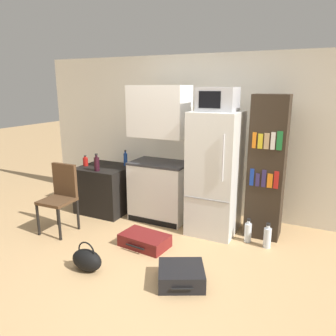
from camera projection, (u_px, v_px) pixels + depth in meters
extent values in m
plane|color=tan|center=(147.00, 270.00, 3.57)|extent=(24.00, 24.00, 0.00)
cube|color=silver|center=(223.00, 136.00, 4.93)|extent=(6.40, 0.10, 2.40)
cube|color=black|center=(106.00, 189.00, 5.18)|extent=(0.76, 0.71, 0.72)
cube|color=white|center=(160.00, 192.00, 4.85)|extent=(0.82, 0.53, 0.84)
cube|color=#333338|center=(160.00, 163.00, 4.74)|extent=(0.84, 0.54, 0.03)
cube|color=white|center=(159.00, 111.00, 4.56)|extent=(0.82, 0.45, 0.71)
cube|color=black|center=(152.00, 222.00, 4.71)|extent=(0.79, 0.01, 0.08)
cube|color=silver|center=(215.00, 173.00, 4.34)|extent=(0.62, 0.65, 1.63)
cube|color=gray|center=(206.00, 200.00, 4.11)|extent=(0.59, 0.01, 0.01)
cylinder|color=silver|center=(223.00, 158.00, 3.88)|extent=(0.02, 0.02, 0.57)
cube|color=#B7B7BC|center=(218.00, 99.00, 4.10)|extent=(0.48, 0.37, 0.30)
cube|color=black|center=(210.00, 100.00, 3.95)|extent=(0.28, 0.01, 0.20)
cube|color=#2D2319|center=(267.00, 168.00, 4.18)|extent=(0.44, 0.34, 1.85)
cube|color=#193899|center=(252.00, 177.00, 4.11)|extent=(0.05, 0.01, 0.22)
cube|color=#332856|center=(258.00, 180.00, 4.09)|extent=(0.05, 0.01, 0.17)
cube|color=#332856|center=(264.00, 179.00, 4.05)|extent=(0.05, 0.01, 0.22)
cube|color=orange|center=(270.00, 181.00, 4.02)|extent=(0.06, 0.01, 0.18)
cube|color=red|center=(276.00, 180.00, 3.99)|extent=(0.05, 0.01, 0.22)
cube|color=orange|center=(254.00, 140.00, 4.00)|extent=(0.05, 0.01, 0.20)
cube|color=gold|center=(260.00, 141.00, 3.97)|extent=(0.06, 0.01, 0.18)
cube|color=tan|center=(267.00, 141.00, 3.94)|extent=(0.06, 0.01, 0.19)
cube|color=silver|center=(273.00, 141.00, 3.90)|extent=(0.05, 0.01, 0.21)
cube|color=#1E7033|center=(280.00, 141.00, 3.87)|extent=(0.06, 0.01, 0.23)
cylinder|color=black|center=(97.00, 164.00, 4.81)|extent=(0.08, 0.08, 0.20)
cylinder|color=black|center=(96.00, 156.00, 4.78)|extent=(0.04, 0.04, 0.04)
cylinder|color=black|center=(96.00, 154.00, 4.77)|extent=(0.04, 0.04, 0.02)
cylinder|color=#1E47A3|center=(126.00, 159.00, 5.14)|extent=(0.06, 0.06, 0.19)
cylinder|color=#1E47A3|center=(125.00, 152.00, 5.11)|extent=(0.03, 0.03, 0.03)
cylinder|color=black|center=(125.00, 151.00, 5.11)|extent=(0.03, 0.03, 0.02)
cylinder|color=#AD1914|center=(85.00, 162.00, 5.13)|extent=(0.08, 0.08, 0.13)
cylinder|color=#AD1914|center=(85.00, 157.00, 5.11)|extent=(0.04, 0.04, 0.02)
cylinder|color=black|center=(85.00, 156.00, 5.11)|extent=(0.04, 0.04, 0.01)
cylinder|color=black|center=(38.00, 220.00, 4.34)|extent=(0.04, 0.04, 0.43)
cylinder|color=black|center=(59.00, 225.00, 4.20)|extent=(0.04, 0.04, 0.43)
cylinder|color=black|center=(57.00, 211.00, 4.66)|extent=(0.04, 0.04, 0.43)
cylinder|color=black|center=(78.00, 215.00, 4.52)|extent=(0.04, 0.04, 0.43)
cube|color=#4C331E|center=(57.00, 201.00, 4.37)|extent=(0.41, 0.41, 0.04)
cube|color=#4C331E|center=(65.00, 180.00, 4.47)|extent=(0.38, 0.06, 0.45)
cube|color=maroon|center=(145.00, 240.00, 4.07)|extent=(0.62, 0.42, 0.16)
cylinder|color=black|center=(135.00, 247.00, 3.90)|extent=(0.27, 0.05, 0.02)
cube|color=black|center=(181.00, 275.00, 3.31)|extent=(0.60, 0.58, 0.17)
cylinder|color=black|center=(182.00, 289.00, 3.08)|extent=(0.19, 0.11, 0.02)
ellipsoid|color=black|center=(87.00, 260.00, 3.53)|extent=(0.36, 0.20, 0.24)
torus|color=black|center=(86.00, 251.00, 3.50)|extent=(0.21, 0.02, 0.21)
cylinder|color=silver|center=(248.00, 233.00, 4.18)|extent=(0.09, 0.09, 0.24)
cylinder|color=silver|center=(249.00, 222.00, 4.14)|extent=(0.04, 0.04, 0.04)
cylinder|color=black|center=(249.00, 220.00, 4.13)|extent=(0.05, 0.05, 0.03)
cylinder|color=silver|center=(267.00, 238.00, 4.03)|extent=(0.09, 0.09, 0.25)
cylinder|color=silver|center=(268.00, 227.00, 3.99)|extent=(0.04, 0.04, 0.04)
cylinder|color=black|center=(268.00, 224.00, 3.98)|extent=(0.05, 0.05, 0.03)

